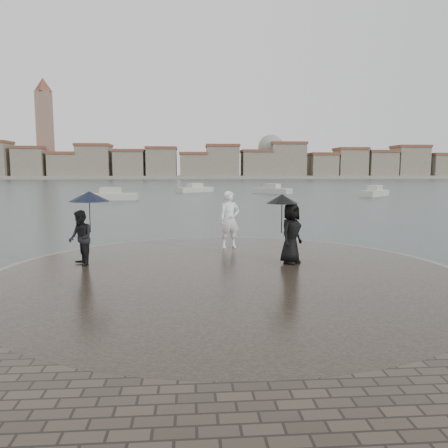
{
  "coord_description": "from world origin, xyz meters",
  "views": [
    {
      "loc": [
        -0.92,
        -7.52,
        2.95
      ],
      "look_at": [
        0.0,
        4.8,
        1.45
      ],
      "focal_mm": 35.0,
      "sensor_mm": 36.0,
      "label": 1
    }
  ],
  "objects": [
    {
      "name": "far_skyline",
      "position": [
        -6.29,
        160.71,
        5.61
      ],
      "size": [
        260.0,
        20.0,
        37.0
      ],
      "color": "gray",
      "rests_on": "ground"
    },
    {
      "name": "visitor_left",
      "position": [
        -3.89,
        4.63,
        1.52
      ],
      "size": [
        1.25,
        1.13,
        2.04
      ],
      "color": "black",
      "rests_on": "quay_tip"
    },
    {
      "name": "visitor_right",
      "position": [
        1.8,
        4.43,
        1.42
      ],
      "size": [
        1.18,
        1.05,
        1.95
      ],
      "color": "black",
      "rests_on": "quay_tip"
    },
    {
      "name": "boats",
      "position": [
        5.21,
        46.12,
        0.38
      ],
      "size": [
        35.13,
        19.17,
        1.5
      ],
      "color": "#BCB8A9",
      "rests_on": "ground"
    },
    {
      "name": "ground",
      "position": [
        0.0,
        0.0,
        0.0
      ],
      "size": [
        400.0,
        400.0,
        0.0
      ],
      "primitive_type": "plane",
      "color": "#2B3835",
      "rests_on": "ground"
    },
    {
      "name": "statue",
      "position": [
        0.36,
        7.06,
        1.32
      ],
      "size": [
        0.79,
        0.62,
        1.93
      ],
      "primitive_type": "imported",
      "rotation": [
        0.0,
        0.0,
        0.24
      ],
      "color": "white",
      "rests_on": "quay_tip"
    },
    {
      "name": "kerb_ring",
      "position": [
        0.0,
        3.5,
        0.16
      ],
      "size": [
        12.5,
        12.5,
        0.32
      ],
      "primitive_type": "cylinder",
      "color": "gray",
      "rests_on": "ground"
    },
    {
      "name": "quay_tip",
      "position": [
        0.0,
        3.5,
        0.18
      ],
      "size": [
        11.9,
        11.9,
        0.36
      ],
      "primitive_type": "cylinder",
      "color": "#2D261E",
      "rests_on": "ground"
    }
  ]
}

